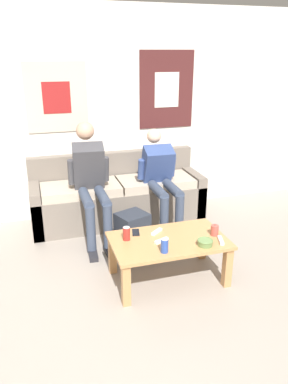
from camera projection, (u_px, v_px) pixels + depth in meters
The scene contains 15 objects.
ground_plane at pixel (169, 366), 2.55m from camera, with size 18.00×18.00×0.00m, color gray.
wall_back at pixel (92, 115), 4.59m from camera, with size 10.00×0.07×2.55m.
couch at pixel (118, 197), 4.69m from camera, with size 2.11×0.68×0.82m.
coffee_table at pixel (168, 246), 3.42m from camera, with size 1.05×0.64×0.42m.
person_seated_adult at pixel (91, 178), 4.13m from camera, with size 0.47×0.97×1.28m.
person_seated_teen at pixel (161, 177), 4.37m from camera, with size 0.47×0.93×1.16m.
backpack at pixel (133, 231), 4.05m from camera, with size 0.39×0.39×0.39m.
ceramic_bowl at pixel (205, 242), 3.27m from camera, with size 0.14×0.14×0.06m.
pillar_candle at pixel (215, 230), 3.45m from camera, with size 0.07×0.07×0.11m.
drink_can_blue at pixel (165, 246), 3.15m from camera, with size 0.07×0.07×0.12m.
drink_can_red at pixel (126, 234), 3.36m from camera, with size 0.07×0.07×0.12m.
game_controller_near_left at pixel (157, 232), 3.51m from camera, with size 0.13×0.12×0.03m.
game_controller_near_right at pixel (221, 240), 3.34m from camera, with size 0.07×0.15×0.03m.
game_controller_far_center at pixel (161, 241), 3.34m from camera, with size 0.15×0.08×0.03m.
cell_phone at pixel (136, 232), 3.51m from camera, with size 0.10×0.15×0.01m.
Camera 1 is at (-0.73, -1.83, 2.01)m, focal length 35.00 mm.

